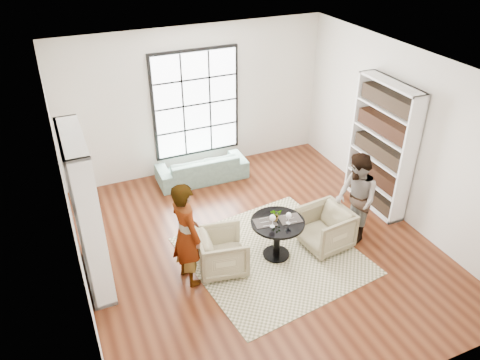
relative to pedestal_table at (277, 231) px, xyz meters
name	(u,v)px	position (x,y,z in m)	size (l,w,h in m)	color
ground	(258,246)	(-0.17, 0.34, -0.50)	(6.00, 6.00, 0.00)	#612E17
room_shell	(245,166)	(-0.17, 0.88, 0.76)	(6.00, 6.01, 6.00)	silver
rug	(273,255)	(-0.06, 0.01, -0.49)	(2.56, 2.56, 0.01)	beige
pedestal_table	(277,231)	(0.00, 0.00, 0.00)	(0.85, 0.85, 0.68)	black
sofa	(202,168)	(-0.28, 2.79, -0.23)	(1.83, 0.71, 0.53)	slate
armchair_left	(222,252)	(-0.92, 0.05, -0.16)	(0.72, 0.74, 0.67)	tan
armchair_right	(325,228)	(0.84, -0.08, -0.15)	(0.74, 0.77, 0.70)	tan
person_left	(186,234)	(-1.47, 0.05, 0.35)	(0.62, 0.40, 1.69)	gray
person_right	(356,199)	(1.39, -0.08, 0.29)	(0.76, 0.60, 1.57)	gray
placemat_left	(265,222)	(-0.19, 0.05, 0.19)	(0.34, 0.26, 0.01)	black
placemat_right	(290,219)	(0.21, -0.02, 0.19)	(0.34, 0.26, 0.01)	black
cutlery_left	(265,222)	(-0.19, 0.05, 0.20)	(0.14, 0.22, 0.01)	#BDBDC1
cutlery_right	(290,218)	(0.21, -0.02, 0.20)	(0.14, 0.22, 0.01)	#BDBDC1
wine_glass_left	(273,218)	(-0.14, -0.08, 0.34)	(0.10, 0.10, 0.22)	silver
wine_glass_right	(289,216)	(0.13, -0.11, 0.33)	(0.09, 0.09, 0.20)	silver
flower_centerpiece	(275,215)	(-0.02, 0.05, 0.29)	(0.18, 0.16, 0.20)	gray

